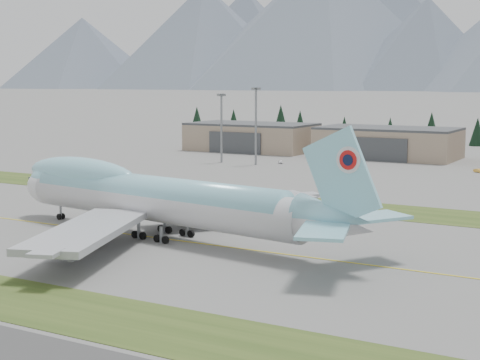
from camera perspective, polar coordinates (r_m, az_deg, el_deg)
The scene contains 10 objects.
ground at distance 124.47m, azimuth -3.89°, elevation -4.84°, with size 7000.00×7000.00×0.00m, color slate.
grass_strip_near at distance 96.09m, azimuth -16.61°, elevation -8.93°, with size 400.00×14.00×0.08m, color #314819.
grass_strip_far at distance 163.22m, azimuth 4.84°, elevation -1.85°, with size 400.00×18.00×0.08m, color #314819.
taxiway_line_main at distance 124.47m, azimuth -3.89°, elevation -4.84°, with size 400.00×0.40×0.02m, color yellow.
boeing_747_freighter at distance 128.45m, azimuth -6.63°, elevation -1.37°, with size 79.33×67.48×20.81m.
hangar_left at distance 287.00m, azimuth 0.90°, elevation 3.37°, with size 48.00×26.60×10.80m.
hangar_center at distance 265.19m, azimuth 11.40°, elevation 2.86°, with size 48.00×26.60×10.80m.
service_vehicle_a at distance 242.42m, azimuth 3.16°, elevation 1.28°, with size 1.29×3.20×1.09m, color white.
service_vehicle_b at distance 229.37m, azimuth 18.02°, elevation 0.55°, with size 1.22×3.47×1.14m, color gold.
conifer_belt at distance 321.38m, azimuth 16.72°, elevation 3.77°, with size 269.32×15.39×16.19m.
Camera 1 is at (67.02, -101.36, 26.93)m, focal length 55.00 mm.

